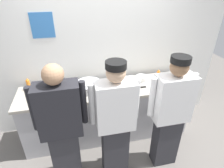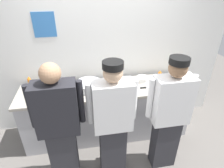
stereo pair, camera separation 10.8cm
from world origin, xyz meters
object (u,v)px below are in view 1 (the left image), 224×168
object	(u,v)px
mixing_bowl_steel	(89,86)
squeeze_bottle_primary	(158,75)
chefs_knife	(147,87)
deli_cup	(116,91)
chef_center	(115,121)
plate_stack_front	(126,81)
chef_far_right	(171,113)
sheet_tray	(46,94)
squeeze_bottle_spare	(180,78)
squeeze_bottle_secondary	(28,84)
ramekin_green_sauce	(113,87)
plate_stack_rear	(142,78)
ramekin_orange_sauce	(114,82)
chef_near_left	(62,127)
ramekin_yellow_sauce	(167,83)

from	to	relation	value
mixing_bowl_steel	squeeze_bottle_primary	world-z (taller)	squeeze_bottle_primary
chefs_knife	deli_cup	bearing A→B (deg)	-173.17
chef_center	plate_stack_front	world-z (taller)	chef_center
mixing_bowl_steel	squeeze_bottle_primary	distance (m)	1.14
chef_far_right	sheet_tray	bearing A→B (deg)	154.82
plate_stack_front	squeeze_bottle_spare	size ratio (longest dim) A/B	1.04
squeeze_bottle_secondary	plate_stack_front	bearing A→B (deg)	-4.00
squeeze_bottle_primary	ramekin_green_sauce	world-z (taller)	squeeze_bottle_primary
deli_cup	mixing_bowl_steel	bearing A→B (deg)	153.54
sheet_tray	plate_stack_rear	bearing A→B (deg)	4.58
squeeze_bottle_primary	squeeze_bottle_secondary	distance (m)	2.01
chef_center	squeeze_bottle_primary	distance (m)	1.23
mixing_bowl_steel	ramekin_green_sauce	distance (m)	0.37
sheet_tray	deli_cup	distance (m)	0.99
mixing_bowl_steel	chefs_knife	size ratio (longest dim) A/B	1.43
squeeze_bottle_secondary	ramekin_green_sauce	size ratio (longest dim) A/B	2.13
chef_far_right	squeeze_bottle_spare	distance (m)	0.77
squeeze_bottle_spare	ramekin_orange_sauce	xyz separation A→B (m)	(-1.01, 0.23, -0.08)
plate_stack_rear	ramekin_green_sauce	world-z (taller)	plate_stack_rear
mixing_bowl_steel	squeeze_bottle_secondary	xyz separation A→B (m)	(-0.87, 0.19, 0.03)
deli_cup	chef_center	bearing A→B (deg)	-103.86
plate_stack_front	sheet_tray	bearing A→B (deg)	-175.59
squeeze_bottle_secondary	squeeze_bottle_primary	bearing A→B (deg)	-3.21
chef_near_left	ramekin_yellow_sauce	distance (m)	1.72
chef_center	ramekin_yellow_sauce	bearing A→B (deg)	32.58
chef_near_left	squeeze_bottle_spare	xyz separation A→B (m)	(1.80, 0.59, 0.13)
plate_stack_front	squeeze_bottle_secondary	bearing A→B (deg)	176.00
chef_near_left	squeeze_bottle_spare	bearing A→B (deg)	17.98
chef_near_left	chef_far_right	bearing A→B (deg)	-0.85
squeeze_bottle_primary	ramekin_green_sauce	size ratio (longest dim) A/B	1.99
squeeze_bottle_secondary	chefs_knife	xyz separation A→B (m)	(1.75, -0.31, -0.09)
squeeze_bottle_secondary	ramekin_orange_sauce	xyz separation A→B (m)	(1.27, -0.10, -0.07)
chef_center	chefs_knife	distance (m)	0.90
plate_stack_rear	deli_cup	size ratio (longest dim) A/B	2.12
chef_far_right	chef_center	bearing A→B (deg)	179.79
ramekin_yellow_sauce	chefs_knife	distance (m)	0.33
sheet_tray	ramekin_green_sauce	distance (m)	0.98
chef_far_right	mixing_bowl_steel	world-z (taller)	chef_far_right
chef_center	ramekin_orange_sauce	world-z (taller)	chef_center
chef_near_left	squeeze_bottle_secondary	bearing A→B (deg)	117.64
plate_stack_rear	squeeze_bottle_primary	xyz separation A→B (m)	(0.27, -0.04, 0.05)
squeeze_bottle_secondary	chef_far_right	bearing A→B (deg)	-27.07
chef_far_right	plate_stack_rear	world-z (taller)	chef_far_right
squeeze_bottle_primary	ramekin_green_sauce	xyz separation A→B (m)	(-0.78, -0.13, -0.06)
chef_far_right	ramekin_yellow_sauce	world-z (taller)	chef_far_right
plate_stack_front	squeeze_bottle_primary	xyz separation A→B (m)	(0.54, -0.01, 0.06)
chef_center	mixing_bowl_steel	distance (m)	0.78
plate_stack_front	ramekin_orange_sauce	distance (m)	0.19
plate_stack_rear	squeeze_bottle_spare	world-z (taller)	squeeze_bottle_spare
sheet_tray	ramekin_green_sauce	bearing A→B (deg)	-2.49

